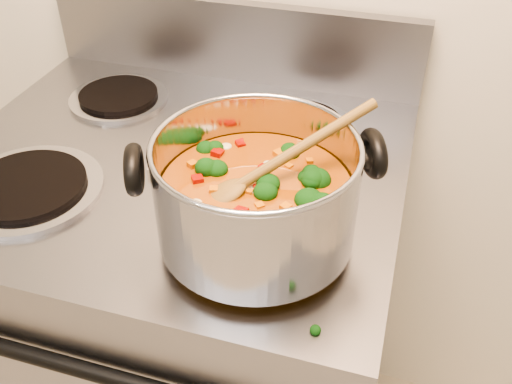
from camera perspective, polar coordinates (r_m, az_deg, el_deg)
electric_range at (r=1.29m, az=-6.31°, el=-13.32°), size 0.77×0.69×1.08m
stockpot at (r=0.75m, az=-0.03°, el=-0.39°), size 0.33×0.27×0.16m
wooden_spoon at (r=0.73m, az=0.76°, el=2.17°), size 0.21×0.19×0.11m
cooktop_crumbs at (r=0.93m, az=-6.94°, el=2.01°), size 0.02×0.16×0.01m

